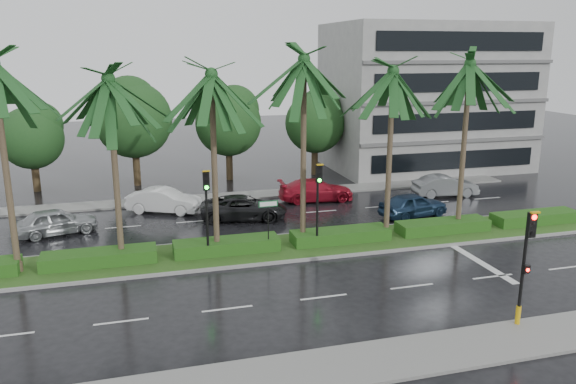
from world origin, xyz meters
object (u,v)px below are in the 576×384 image
object	(u,v)px
signal_near	(525,264)
car_silver	(56,221)
signal_median_left	(207,201)
car_blue	(413,205)
car_grey	(445,186)
street_sign	(268,213)
car_darkgrey	(244,207)
car_red	(316,190)
car_white	(164,201)

from	to	relation	value
signal_near	car_silver	distance (m)	23.79
signal_median_left	car_blue	bearing A→B (deg)	17.69
signal_near	car_silver	bearing A→B (deg)	137.52
car_blue	car_silver	bearing A→B (deg)	73.22
signal_near	car_grey	xyz separation A→B (m)	(7.50, 17.71, -1.77)
street_sign	car_grey	xyz separation A→B (m)	(14.50, 7.84, -1.39)
signal_median_left	car_blue	xyz separation A→B (m)	(13.00, 4.15, -2.26)
car_darkgrey	car_red	bearing A→B (deg)	-51.90
car_white	car_darkgrey	size ratio (longest dim) A/B	0.89
car_red	car_darkgrey	bearing A→B (deg)	121.40
car_darkgrey	street_sign	bearing A→B (deg)	-169.42
car_silver	car_grey	distance (m)	25.06
signal_near	street_sign	xyz separation A→B (m)	(-7.00, 9.87, -0.38)
car_darkgrey	car_grey	bearing A→B (deg)	-73.10
street_sign	car_silver	xyz separation A→B (m)	(-10.50, 6.15, -1.38)
signal_median_left	car_grey	bearing A→B (deg)	24.63
street_sign	car_darkgrey	world-z (taller)	street_sign
signal_median_left	car_red	distance (m)	12.79
signal_near	car_blue	size ratio (longest dim) A/B	1.01
signal_median_left	car_red	size ratio (longest dim) A/B	0.87
car_silver	car_darkgrey	xyz separation A→B (m)	(10.50, 0.08, -0.03)
signal_median_left	car_grey	xyz separation A→B (m)	(17.50, 8.02, -2.26)
signal_median_left	car_silver	xyz separation A→B (m)	(-7.50, 6.34, -2.26)
car_silver	car_blue	size ratio (longest dim) A/B	1.01
street_sign	car_white	xyz separation A→B (m)	(-4.50, 8.99, -1.37)
street_sign	car_red	distance (m)	10.73
car_silver	car_white	distance (m)	6.64
car_silver	car_blue	world-z (taller)	car_silver
signal_median_left	street_sign	bearing A→B (deg)	3.47
car_silver	car_darkgrey	bearing A→B (deg)	-105.19
car_grey	car_white	bearing A→B (deg)	92.17
street_sign	car_red	world-z (taller)	street_sign
car_white	car_blue	xyz separation A→B (m)	(14.50, -5.02, -0.02)
street_sign	car_grey	world-z (taller)	street_sign
car_silver	car_red	bearing A→B (deg)	-95.21
signal_near	car_red	bearing A→B (deg)	94.52
car_darkgrey	car_grey	distance (m)	14.59
street_sign	car_red	bearing A→B (deg)	58.85
signal_near	street_sign	world-z (taller)	signal_near
car_white	car_blue	bearing A→B (deg)	-84.21
car_white	street_sign	bearing A→B (deg)	-128.51
signal_near	car_red	distance (m)	19.11
car_red	car_blue	world-z (taller)	car_blue
car_red	car_blue	size ratio (longest dim) A/B	1.17
car_blue	car_white	bearing A→B (deg)	60.22
signal_median_left	car_white	world-z (taller)	signal_median_left
car_red	car_white	bearing A→B (deg)	94.55
car_silver	car_red	xyz separation A→B (m)	(16.00, 2.95, -0.01)
signal_median_left	street_sign	size ratio (longest dim) A/B	1.68
car_white	car_blue	distance (m)	15.34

